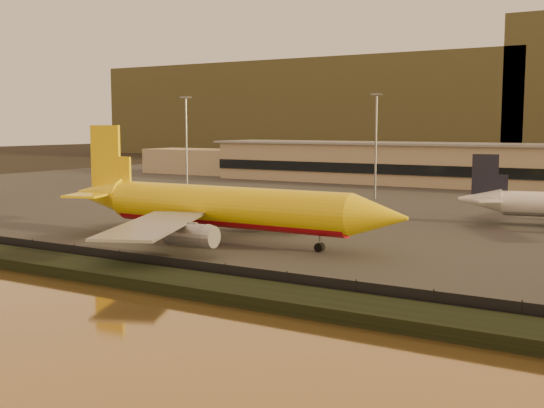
{
  "coord_description": "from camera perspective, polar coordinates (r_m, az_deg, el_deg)",
  "views": [
    {
      "loc": [
        53.13,
        -75.09,
        17.99
      ],
      "look_at": [
        1.22,
        12.0,
        6.27
      ],
      "focal_mm": 45.0,
      "sensor_mm": 36.0,
      "label": 1
    }
  ],
  "objects": [
    {
      "name": "apron_light_masts",
      "position": [
        154.87,
        16.62,
        5.47
      ],
      "size": [
        152.2,
        12.2,
        25.4
      ],
      "color": "slate",
      "rests_on": "tarmac"
    },
    {
      "name": "tarmac",
      "position": [
        179.09,
        13.38,
        0.68
      ],
      "size": [
        320.0,
        220.0,
        0.2
      ],
      "primitive_type": "cube",
      "color": "#2D2D2D",
      "rests_on": "ground"
    },
    {
      "name": "ground",
      "position": [
        93.72,
        -4.41,
        -4.49
      ],
      "size": [
        900.0,
        900.0,
        0.0
      ],
      "primitive_type": "plane",
      "color": "black",
      "rests_on": "ground"
    },
    {
      "name": "embankment",
      "position": [
        80.59,
        -11.44,
        -5.93
      ],
      "size": [
        320.0,
        7.0,
        1.4
      ],
      "primitive_type": "cube",
      "color": "black",
      "rests_on": "ground"
    },
    {
      "name": "terminal_building",
      "position": [
        212.06,
        12.17,
        3.27
      ],
      "size": [
        202.0,
        25.0,
        12.6
      ],
      "color": "tan",
      "rests_on": "tarmac"
    },
    {
      "name": "gse_vehicle_white",
      "position": [
        139.29,
        -5.89,
        -0.4
      ],
      "size": [
        4.36,
        2.52,
        1.85
      ],
      "primitive_type": "cube",
      "rotation": [
        0.0,
        0.0,
        -0.17
      ],
      "color": "silver",
      "rests_on": "tarmac"
    },
    {
      "name": "distant_hills",
      "position": [
        421.82,
        20.91,
        7.98
      ],
      "size": [
        470.0,
        160.0,
        70.0
      ],
      "color": "brown",
      "rests_on": "ground"
    },
    {
      "name": "dhl_cargo_jet",
      "position": [
        104.4,
        -4.29,
        -0.28
      ],
      "size": [
        59.5,
        58.49,
        17.83
      ],
      "rotation": [
        0.0,
        0.0,
        0.01
      ],
      "color": "yellow",
      "rests_on": "tarmac"
    },
    {
      "name": "perimeter_fence",
      "position": [
        83.4,
        -9.59,
        -5.05
      ],
      "size": [
        300.0,
        0.05,
        2.2
      ],
      "primitive_type": "cube",
      "color": "black",
      "rests_on": "tarmac"
    },
    {
      "name": "gse_vehicle_yellow",
      "position": [
        117.09,
        7.07,
        -1.79
      ],
      "size": [
        3.99,
        2.66,
        1.65
      ],
      "primitive_type": "cube",
      "rotation": [
        0.0,
        0.0,
        0.3
      ],
      "color": "yellow",
      "rests_on": "tarmac"
    }
  ]
}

